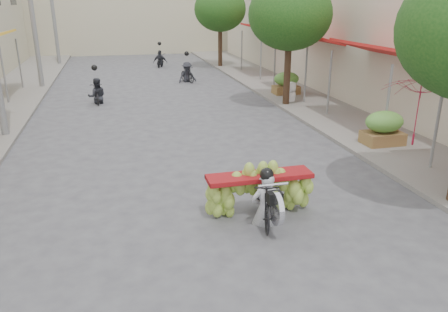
% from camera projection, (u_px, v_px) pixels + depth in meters
% --- Properties ---
extents(sidewalk_right, '(4.00, 60.00, 0.12)m').
position_uv_depth(sidewalk_right, '(310.00, 98.00, 20.19)').
color(sidewalk_right, gray).
rests_on(sidewalk_right, ground).
extents(shophouse_row_right, '(9.77, 40.00, 6.00)m').
position_uv_depth(shophouse_row_right, '(427.00, 32.00, 19.44)').
color(shophouse_row_right, beige).
rests_on(shophouse_row_right, ground).
extents(far_building, '(20.00, 6.00, 7.00)m').
position_uv_depth(far_building, '(128.00, 11.00, 38.43)').
color(far_building, '#BDB495').
rests_on(far_building, ground).
extents(utility_pole_far, '(0.60, 0.24, 8.00)m').
position_uv_depth(utility_pole_far, '(31.00, 7.00, 21.48)').
color(utility_pole_far, slate).
rests_on(utility_pole_far, ground).
extents(utility_pole_back, '(0.60, 0.24, 8.00)m').
position_uv_depth(utility_pole_back, '(52.00, 5.00, 29.70)').
color(utility_pole_back, slate).
rests_on(utility_pole_back, ground).
extents(street_tree_mid, '(3.40, 3.40, 5.25)m').
position_uv_depth(street_tree_mid, '(290.00, 15.00, 17.66)').
color(street_tree_mid, '#3A2719').
rests_on(street_tree_mid, ground).
extents(street_tree_far, '(3.40, 3.40, 5.25)m').
position_uv_depth(street_tree_far, '(220.00, 9.00, 28.62)').
color(street_tree_far, '#3A2719').
rests_on(street_tree_far, ground).
extents(produce_crate_mid, '(1.20, 0.88, 1.16)m').
position_uv_depth(produce_crate_mid, '(384.00, 125.00, 13.40)').
color(produce_crate_mid, brown).
rests_on(produce_crate_mid, ground).
extents(produce_crate_far, '(1.20, 0.88, 1.16)m').
position_uv_depth(produce_crate_far, '(286.00, 81.00, 20.70)').
color(produce_crate_far, brown).
rests_on(produce_crate_far, ground).
extents(banana_motorbike, '(2.23, 1.86, 2.04)m').
position_uv_depth(banana_motorbike, '(263.00, 189.00, 8.95)').
color(banana_motorbike, black).
rests_on(banana_motorbike, ground).
extents(market_umbrella, '(2.07, 2.07, 1.82)m').
position_uv_depth(market_umbrella, '(424.00, 77.00, 10.99)').
color(market_umbrella, '#AA1632').
rests_on(market_umbrella, ground).
extents(pedestrian, '(0.97, 0.94, 1.72)m').
position_uv_depth(pedestrian, '(292.00, 82.00, 19.11)').
color(pedestrian, white).
rests_on(pedestrian, ground).
extents(bg_motorbike_a, '(0.82, 1.42, 1.95)m').
position_uv_depth(bg_motorbike_a, '(96.00, 86.00, 19.22)').
color(bg_motorbike_a, black).
rests_on(bg_motorbike_a, ground).
extents(bg_motorbike_b, '(1.18, 1.59, 1.95)m').
position_uv_depth(bg_motorbike_b, '(187.00, 66.00, 24.23)').
color(bg_motorbike_b, black).
rests_on(bg_motorbike_b, ground).
extents(bg_motorbike_c, '(1.09, 1.64, 1.95)m').
position_uv_depth(bg_motorbike_c, '(160.00, 55.00, 29.88)').
color(bg_motorbike_c, black).
rests_on(bg_motorbike_c, ground).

